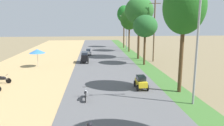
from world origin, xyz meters
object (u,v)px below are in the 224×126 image
at_px(median_tree_second, 184,7).
at_px(car_van_black, 85,57).
at_px(vendor_umbrella, 37,51).
at_px(median_tree_third, 145,26).
at_px(streetlamp_near, 197,43).
at_px(car_hatchback_yellow, 141,82).
at_px(streetlamp_mid, 127,30).
at_px(parked_motorbike_fourth, 2,79).
at_px(car_hatchback_white, 88,52).
at_px(median_tree_sixth, 124,14).
at_px(utility_pole_near, 154,30).
at_px(median_tree_fifth, 129,20).
at_px(median_tree_fourth, 139,11).
at_px(motorbike_ahead_second, 86,94).

xyz_separation_m(median_tree_second, car_van_black, (-9.08, 14.91, -6.53)).
relative_size(vendor_umbrella, median_tree_third, 0.35).
bearing_deg(median_tree_third, streetlamp_near, -89.55).
height_order(streetlamp_near, car_hatchback_yellow, streetlamp_near).
distance_m(streetlamp_mid, car_van_black, 17.89).
distance_m(parked_motorbike_fourth, median_tree_second, 18.99).
bearing_deg(car_hatchback_white, parked_motorbike_fourth, -115.17).
relative_size(median_tree_sixth, utility_pole_near, 1.05).
distance_m(median_tree_third, streetlamp_mid, 17.47).
distance_m(vendor_umbrella, streetlamp_near, 21.85).
bearing_deg(streetlamp_near, median_tree_sixth, 90.12).
distance_m(median_tree_second, utility_pole_near, 15.67).
bearing_deg(median_tree_fifth, streetlamp_mid, 90.20).
relative_size(median_tree_fourth, car_hatchback_white, 5.14).
xyz_separation_m(streetlamp_mid, motorbike_ahead_second, (-8.34, -31.27, -3.95)).
bearing_deg(utility_pole_near, median_tree_fifth, 99.96).
xyz_separation_m(utility_pole_near, motorbike_ahead_second, (-10.37, -16.62, -4.43)).
relative_size(streetlamp_mid, car_hatchback_white, 3.86).
distance_m(parked_motorbike_fourth, utility_pole_near, 22.52).
xyz_separation_m(utility_pole_near, car_hatchback_white, (-10.54, 6.97, -4.25)).
relative_size(median_tree_sixth, motorbike_ahead_second, 5.60).
bearing_deg(median_tree_fifth, car_hatchback_white, -152.10).
distance_m(median_tree_second, streetlamp_mid, 30.15).
distance_m(utility_pole_near, car_hatchback_yellow, 15.67).
relative_size(parked_motorbike_fourth, car_hatchback_white, 0.90).
bearing_deg(car_hatchback_white, utility_pole_near, -33.45).
distance_m(car_hatchback_white, motorbike_ahead_second, 23.58).
xyz_separation_m(median_tree_second, streetlamp_mid, (-0.12, 29.99, -3.03)).
height_order(median_tree_second, median_tree_sixth, median_tree_sixth).
xyz_separation_m(utility_pole_near, car_hatchback_yellow, (-5.20, -14.16, -4.25)).
bearing_deg(median_tree_sixth, car_van_black, -115.04).
height_order(vendor_umbrella, car_van_black, vendor_umbrella).
bearing_deg(car_van_black, median_tree_fifth, 53.00).
height_order(parked_motorbike_fourth, car_hatchback_white, car_hatchback_white).
bearing_deg(median_tree_sixth, car_hatchback_yellow, -95.41).
relative_size(median_tree_fourth, median_tree_fifth, 1.17).
distance_m(car_hatchback_yellow, motorbike_ahead_second, 5.72).
xyz_separation_m(vendor_umbrella, median_tree_fifth, (15.42, 14.51, 4.41)).
bearing_deg(car_hatchback_white, vendor_umbrella, -124.59).
xyz_separation_m(median_tree_sixth, utility_pole_near, (2.10, -18.59, -3.07)).
bearing_deg(median_tree_fifth, parked_motorbike_fourth, -126.98).
xyz_separation_m(median_tree_sixth, car_hatchback_yellow, (-3.10, -32.75, -7.33)).
relative_size(streetlamp_near, motorbike_ahead_second, 4.62).
distance_m(parked_motorbike_fourth, car_hatchback_yellow, 14.18).
xyz_separation_m(car_hatchback_yellow, motorbike_ahead_second, (-5.16, -2.46, -0.17)).
relative_size(streetlamp_near, car_hatchback_white, 4.15).
bearing_deg(car_van_black, median_tree_sixth, 64.96).
distance_m(vendor_umbrella, median_tree_second, 20.49).
relative_size(car_hatchback_white, motorbike_ahead_second, 1.11).
distance_m(median_tree_sixth, car_van_black, 22.14).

